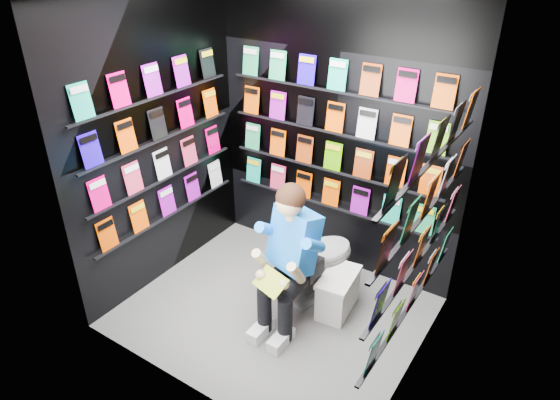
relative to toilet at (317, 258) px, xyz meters
The scene contains 13 objects.
floor 0.60m from the toilet, 110.16° to the right, with size 2.40×2.40×0.00m, color slate.
wall_back 1.10m from the toilet, 106.53° to the left, with size 2.40×0.04×2.60m, color black.
wall_front 1.73m from the toilet, 96.47° to the right, with size 2.40×0.04×2.60m, color black.
wall_left 1.71m from the toilet, 161.85° to the right, with size 0.04×2.00×2.60m, color black.
wall_right 1.46m from the toilet, 23.35° to the right, with size 0.04×2.00×2.60m, color black.
comics_back 1.09m from the toilet, 107.43° to the left, with size 2.10×0.06×1.37m, color #E60063, non-canonical shape.
comics_left 1.69m from the toilet, 161.47° to the right, with size 0.06×1.70×1.37m, color #E60063, non-canonical shape.
comics_right 1.45m from the toilet, 23.97° to the right, with size 0.06×1.70×1.37m, color #E60063, non-canonical shape.
toilet is the anchor object (origin of this frame).
longbox 0.36m from the toilet, 22.79° to the right, with size 0.24×0.44×0.33m, color white.
longbox_lid 0.30m from the toilet, 22.79° to the right, with size 0.27×0.47×0.03m, color white.
reader 0.55m from the toilet, 90.00° to the right, with size 0.52×0.75×1.39m, color blue, non-canonical shape.
held_comic 0.76m from the toilet, 90.00° to the right, with size 0.27×0.01×0.19m, color green.
Camera 1 is at (1.88, -2.76, 2.93)m, focal length 32.00 mm.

